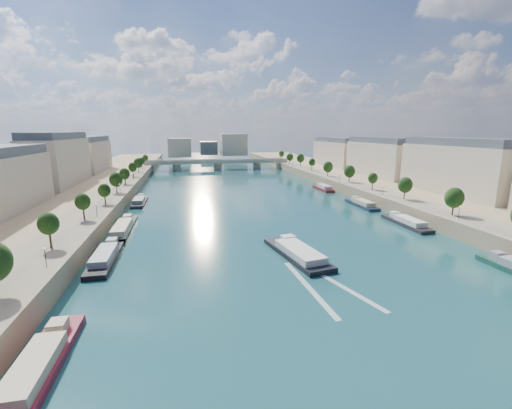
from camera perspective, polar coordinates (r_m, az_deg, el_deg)
name	(u,v)px	position (r m, az deg, el deg)	size (l,w,h in m)	color
ground	(249,205)	(144.03, -1.18, -0.11)	(700.00, 700.00, 0.00)	#0E333E
quay_left	(62,207)	(148.58, -29.63, -0.37)	(44.00, 520.00, 5.00)	#9E8460
quay_right	(402,193)	(171.71, 23.17, 1.77)	(44.00, 520.00, 5.00)	#9E8460
pave_left	(104,199)	(144.13, -24.07, 0.87)	(14.00, 520.00, 0.10)	gray
pave_right	(373,189)	(163.21, 18.91, 2.51)	(14.00, 520.00, 0.10)	gray
trees_left	(109,184)	(144.77, -23.32, 3.16)	(4.80, 268.80, 8.26)	#382B1E
trees_right	(359,174)	(170.07, 16.75, 4.87)	(4.80, 268.80, 8.26)	#382B1E
lamps_left	(110,196)	(133.09, -23.16, 1.27)	(0.36, 200.36, 4.28)	black
lamps_right	(359,181)	(164.89, 16.75, 3.70)	(0.36, 200.36, 4.28)	black
buildings_left	(32,168)	(162.20, -33.28, 5.17)	(16.00, 226.00, 23.20)	beige
buildings_right	(413,160)	(187.23, 24.74, 6.75)	(16.00, 226.00, 23.20)	beige
skyline	(213,146)	(359.34, -7.22, 9.62)	(79.00, 42.00, 22.00)	beige
bridge	(218,163)	(276.12, -6.40, 6.86)	(112.00, 12.00, 8.15)	#C1B79E
tour_barge	(297,253)	(86.86, 6.88, -8.04)	(11.36, 26.12, 3.60)	black
wake	(323,285)	(72.86, 11.13, -13.09)	(11.91, 26.03, 0.04)	silver
moored_barges_left	(104,259)	(90.06, -23.95, -8.35)	(5.00, 153.18, 3.60)	#181835
moored_barges_right	(416,227)	(120.29, 25.12, -3.39)	(5.00, 160.68, 3.60)	black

